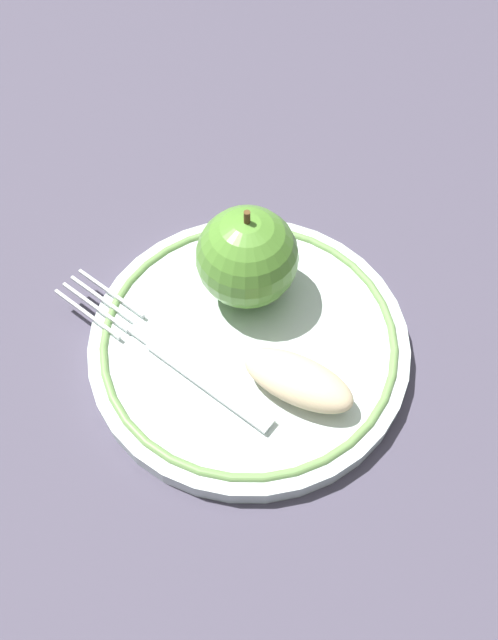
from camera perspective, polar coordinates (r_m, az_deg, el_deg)
The scene contains 5 objects.
ground_plane at distance 0.45m, azimuth -1.43°, elevation -4.31°, with size 2.00×2.00×0.00m, color #494356.
plate at distance 0.45m, azimuth -0.00°, elevation -2.03°, with size 0.23×0.23×0.02m.
apple_red_whole at distance 0.44m, azimuth -0.17°, elevation 5.76°, with size 0.07×0.07×0.08m.
apple_slice_front at distance 0.41m, azimuth 4.49°, elevation -5.50°, with size 0.08×0.03×0.02m, color beige.
fork at distance 0.44m, azimuth -7.48°, elevation -2.96°, with size 0.18×0.10×0.00m.
Camera 1 is at (0.20, -0.09, 0.39)m, focal length 35.00 mm.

